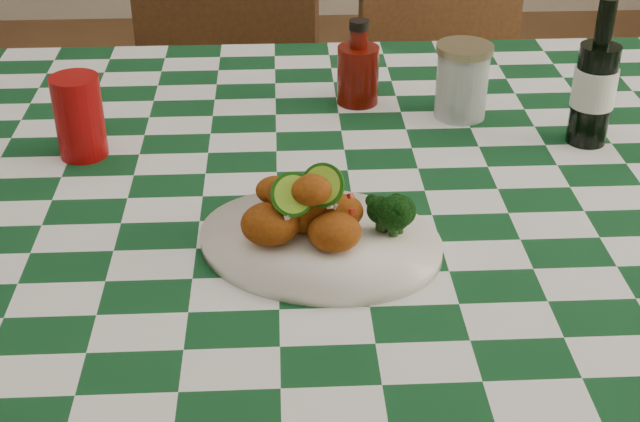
{
  "coord_description": "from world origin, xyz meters",
  "views": [
    {
      "loc": [
        -0.1,
        -1.13,
        1.4
      ],
      "look_at": [
        -0.05,
        -0.2,
        0.84
      ],
      "focal_mm": 50.0,
      "sensor_mm": 36.0,
      "label": 1
    }
  ],
  "objects_px": {
    "mason_jar": "(462,81)",
    "red_tumbler": "(79,117)",
    "wooden_chair_right": "(459,151)",
    "wooden_chair_left": "(203,132)",
    "beer_bottle": "(597,73)",
    "plate": "(320,243)",
    "dining_table": "(344,376)",
    "ketchup_bottle": "(358,62)",
    "fried_chicken_pile": "(311,207)"
  },
  "relations": [
    {
      "from": "beer_bottle",
      "to": "wooden_chair_right",
      "type": "distance_m",
      "value": 0.8
    },
    {
      "from": "fried_chicken_pile",
      "to": "wooden_chair_left",
      "type": "distance_m",
      "value": 1.02
    },
    {
      "from": "mason_jar",
      "to": "wooden_chair_right",
      "type": "relative_size",
      "value": 0.14
    },
    {
      "from": "plate",
      "to": "dining_table",
      "type": "bearing_deg",
      "value": 76.09
    },
    {
      "from": "red_tumbler",
      "to": "plate",
      "type": "bearing_deg",
      "value": -38.75
    },
    {
      "from": "wooden_chair_left",
      "to": "wooden_chair_right",
      "type": "bearing_deg",
      "value": 13.83
    },
    {
      "from": "mason_jar",
      "to": "beer_bottle",
      "type": "relative_size",
      "value": 0.54
    },
    {
      "from": "plate",
      "to": "wooden_chair_left",
      "type": "xyz_separation_m",
      "value": [
        -0.22,
        0.94,
        -0.3
      ]
    },
    {
      "from": "beer_bottle",
      "to": "wooden_chair_right",
      "type": "relative_size",
      "value": 0.26
    },
    {
      "from": "ketchup_bottle",
      "to": "wooden_chair_left",
      "type": "height_order",
      "value": "wooden_chair_left"
    },
    {
      "from": "ketchup_bottle",
      "to": "beer_bottle",
      "type": "height_order",
      "value": "beer_bottle"
    },
    {
      "from": "ketchup_bottle",
      "to": "wooden_chair_left",
      "type": "distance_m",
      "value": 0.69
    },
    {
      "from": "red_tumbler",
      "to": "beer_bottle",
      "type": "bearing_deg",
      "value": 0.46
    },
    {
      "from": "fried_chicken_pile",
      "to": "mason_jar",
      "type": "distance_m",
      "value": 0.46
    },
    {
      "from": "beer_bottle",
      "to": "wooden_chair_right",
      "type": "bearing_deg",
      "value": 94.09
    },
    {
      "from": "mason_jar",
      "to": "beer_bottle",
      "type": "bearing_deg",
      "value": -30.14
    },
    {
      "from": "red_tumbler",
      "to": "wooden_chair_right",
      "type": "xyz_separation_m",
      "value": [
        0.71,
        0.65,
        -0.41
      ]
    },
    {
      "from": "mason_jar",
      "to": "ketchup_bottle",
      "type": "bearing_deg",
      "value": 159.28
    },
    {
      "from": "red_tumbler",
      "to": "wooden_chair_right",
      "type": "height_order",
      "value": "red_tumbler"
    },
    {
      "from": "red_tumbler",
      "to": "mason_jar",
      "type": "xyz_separation_m",
      "value": [
        0.58,
        0.11,
        -0.0
      ]
    },
    {
      "from": "plate",
      "to": "wooden_chair_right",
      "type": "bearing_deg",
      "value": 67.91
    },
    {
      "from": "red_tumbler",
      "to": "mason_jar",
      "type": "relative_size",
      "value": 1.03
    },
    {
      "from": "dining_table",
      "to": "wooden_chair_left",
      "type": "height_order",
      "value": "wooden_chair_left"
    },
    {
      "from": "fried_chicken_pile",
      "to": "wooden_chair_right",
      "type": "distance_m",
      "value": 1.08
    },
    {
      "from": "plate",
      "to": "red_tumbler",
      "type": "height_order",
      "value": "red_tumbler"
    },
    {
      "from": "dining_table",
      "to": "beer_bottle",
      "type": "xyz_separation_m",
      "value": [
        0.37,
        0.07,
        0.51
      ]
    },
    {
      "from": "beer_bottle",
      "to": "wooden_chair_right",
      "type": "xyz_separation_m",
      "value": [
        -0.05,
        0.65,
        -0.46
      ]
    },
    {
      "from": "fried_chicken_pile",
      "to": "wooden_chair_right",
      "type": "height_order",
      "value": "fried_chicken_pile"
    },
    {
      "from": "fried_chicken_pile",
      "to": "red_tumbler",
      "type": "distance_m",
      "value": 0.43
    },
    {
      "from": "beer_bottle",
      "to": "wooden_chair_left",
      "type": "xyz_separation_m",
      "value": [
        -0.65,
        0.66,
        -0.4
      ]
    },
    {
      "from": "dining_table",
      "to": "wooden_chair_right",
      "type": "height_order",
      "value": "wooden_chair_right"
    },
    {
      "from": "ketchup_bottle",
      "to": "mason_jar",
      "type": "bearing_deg",
      "value": -20.72
    },
    {
      "from": "mason_jar",
      "to": "wooden_chair_left",
      "type": "distance_m",
      "value": 0.81
    },
    {
      "from": "fried_chicken_pile",
      "to": "ketchup_bottle",
      "type": "distance_m",
      "value": 0.45
    },
    {
      "from": "dining_table",
      "to": "plate",
      "type": "relative_size",
      "value": 5.44
    },
    {
      "from": "mason_jar",
      "to": "red_tumbler",
      "type": "bearing_deg",
      "value": -169.47
    },
    {
      "from": "wooden_chair_right",
      "to": "beer_bottle",
      "type": "bearing_deg",
      "value": -96.26
    },
    {
      "from": "plate",
      "to": "mason_jar",
      "type": "height_order",
      "value": "mason_jar"
    },
    {
      "from": "mason_jar",
      "to": "wooden_chair_left",
      "type": "height_order",
      "value": "wooden_chair_left"
    },
    {
      "from": "fried_chicken_pile",
      "to": "wooden_chair_left",
      "type": "xyz_separation_m",
      "value": [
        -0.21,
        0.94,
        -0.35
      ]
    },
    {
      "from": "plate",
      "to": "mason_jar",
      "type": "relative_size",
      "value": 2.54
    },
    {
      "from": "ketchup_bottle",
      "to": "wooden_chair_right",
      "type": "relative_size",
      "value": 0.16
    },
    {
      "from": "dining_table",
      "to": "ketchup_bottle",
      "type": "distance_m",
      "value": 0.52
    },
    {
      "from": "wooden_chair_left",
      "to": "wooden_chair_right",
      "type": "distance_m",
      "value": 0.6
    },
    {
      "from": "dining_table",
      "to": "fried_chicken_pile",
      "type": "height_order",
      "value": "fried_chicken_pile"
    },
    {
      "from": "fried_chicken_pile",
      "to": "beer_bottle",
      "type": "relative_size",
      "value": 0.61
    },
    {
      "from": "red_tumbler",
      "to": "beer_bottle",
      "type": "height_order",
      "value": "beer_bottle"
    },
    {
      "from": "plate",
      "to": "mason_jar",
      "type": "distance_m",
      "value": 0.46
    },
    {
      "from": "mason_jar",
      "to": "beer_bottle",
      "type": "xyz_separation_m",
      "value": [
        0.18,
        -0.1,
        0.05
      ]
    },
    {
      "from": "plate",
      "to": "red_tumbler",
      "type": "xyz_separation_m",
      "value": [
        -0.34,
        0.27,
        0.05
      ]
    }
  ]
}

